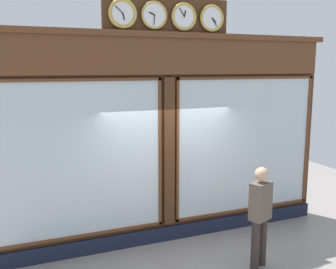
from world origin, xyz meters
The scene contains 2 objects.
shop_facade centered at (0.00, -0.13, 1.97)m, with size 6.77×0.42×4.45m.
pedestrian centered at (-0.99, 1.51, 0.93)m, with size 0.42×0.34×1.69m.
Camera 1 is at (2.66, 6.46, 3.25)m, focal length 41.64 mm.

